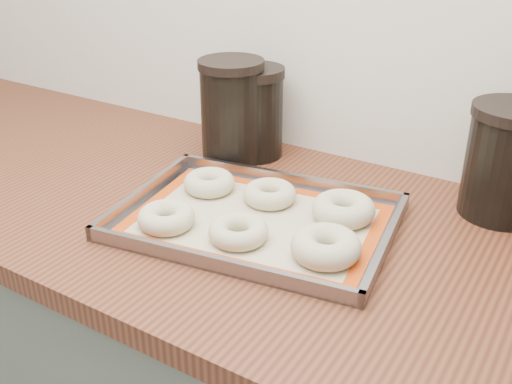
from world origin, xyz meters
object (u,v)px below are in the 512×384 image
Objects in this scene: bagel_back_left at (209,182)px; bagel_back_right at (343,209)px; bagel_front_right at (326,246)px; canister_left at (232,111)px; baking_tray at (256,220)px; bagel_front_mid at (238,232)px; canister_right at (508,161)px; bagel_front_left at (166,218)px; canister_mid at (255,112)px; bagel_back_mid at (270,194)px.

bagel_back_right is at bearing 7.18° from bagel_back_left.
bagel_front_right is 0.51× the size of canister_left.
bagel_back_right is (0.26, 0.03, 0.00)m from bagel_back_left.
bagel_back_right is (0.12, 0.08, 0.02)m from baking_tray.
bagel_back_right is at bearing 102.53° from bagel_front_right.
bagel_front_mid is 0.46× the size of canister_left.
bagel_front_left is at bearing -142.49° from canister_right.
canister_mid is at bearing 136.65° from bagel_front_right.
baking_tray is 0.15m from bagel_back_right.
bagel_back_mid is 0.49× the size of canister_right.
bagel_front_mid and bagel_back_mid have the same top height.
bagel_back_right is 0.51× the size of canister_left.
bagel_back_right is (0.24, 0.18, 0.00)m from bagel_front_left.
bagel_back_mid is at bearing 9.73° from bagel_back_left.
canister_left is 0.05m from canister_mid.
bagel_front_right is 0.44m from canister_mid.
canister_left reaches higher than bagel_back_mid.
canister_mid reaches higher than bagel_front_right.
bagel_back_mid reaches higher than baking_tray.
baking_tray is 0.16m from bagel_front_right.
canister_right is at bearing 23.24° from bagel_back_left.
canister_left is (-0.05, 0.16, 0.09)m from bagel_back_left.
bagel_back_right is 0.34m from canister_mid.
baking_tray is 0.15m from bagel_back_left.
bagel_front_left is at bearing -140.55° from baking_tray.
canister_mid reaches higher than bagel_back_left.
bagel_back_mid is at bearing -152.74° from canister_right.
bagel_front_mid is 0.15m from bagel_front_right.
bagel_front_mid is at bearing -135.62° from canister_right.
bagel_front_right is 0.57× the size of canister_mid.
canister_left reaches higher than bagel_front_left.
bagel_back_mid is at bearing 59.04° from bagel_front_left.
baking_tray is at bearing -145.76° from bagel_back_right.
bagel_front_left is at bearing -82.69° from canister_mid.
bagel_front_left is 0.36m from canister_mid.
canister_mid is (-0.15, 0.18, 0.08)m from bagel_back_mid.
bagel_front_left reaches higher than baking_tray.
bagel_front_left and bagel_back_left have the same top height.
bagel_back_left is 0.50× the size of canister_mid.
bagel_back_left is at bearing -71.35° from canister_left.
bagel_back_left is at bearing 97.22° from bagel_front_left.
canister_left is at bearing 108.65° from bagel_back_left.
bagel_back_right is at bearing -141.79° from canister_right.
bagel_front_mid is at bearing -62.05° from canister_mid.
canister_left is at bearing 141.68° from bagel_back_mid.
bagel_front_right is at bearing -36.35° from canister_left.
bagel_front_left is 0.89× the size of bagel_back_right.
bagel_back_left reaches higher than bagel_back_mid.
bagel_front_left is 0.49× the size of canister_right.
bagel_back_left is at bearing -172.82° from bagel_back_right.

